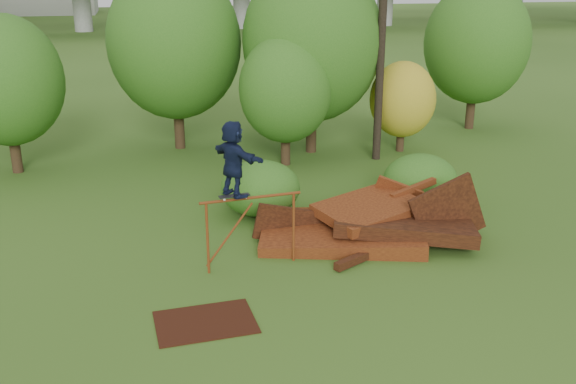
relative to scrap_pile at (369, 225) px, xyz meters
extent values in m
plane|color=#2D5116|center=(-1.41, -2.55, -0.36)|extent=(240.00, 240.00, 0.00)
cube|color=#3C160A|center=(-0.69, 0.07, -0.18)|extent=(4.51, 3.48, 0.66)
cube|color=black|center=(0.81, -0.23, 0.06)|extent=(3.95, 3.18, 0.67)
cube|color=#3C160A|center=(0.11, 0.27, 0.34)|extent=(3.02, 2.52, 0.54)
cube|color=black|center=(1.91, -0.43, 0.29)|extent=(2.15, 0.14, 2.09)
cube|color=#3C160A|center=(1.11, 1.07, 0.19)|extent=(1.31, 0.97, 1.46)
cube|color=black|center=(-1.89, 0.47, -0.01)|extent=(1.98, 0.22, 1.27)
cube|color=black|center=(-0.39, -1.13, -0.24)|extent=(2.05, 1.22, 0.18)
cube|color=#3C160A|center=(1.51, 0.77, 0.59)|extent=(1.48, 0.63, 0.37)
cylinder|color=brown|center=(-4.14, -1.02, 0.48)|extent=(0.06, 0.06, 1.66)
cylinder|color=brown|center=(-2.15, -0.83, 0.48)|extent=(0.06, 0.06, 1.66)
cylinder|color=brown|center=(-3.14, -0.92, 1.31)|extent=(2.30, 0.28, 0.06)
cube|color=black|center=(-3.51, -0.96, 1.40)|extent=(0.69, 0.24, 0.02)
cylinder|color=beige|center=(-3.75, -1.05, 1.36)|extent=(0.05, 0.03, 0.05)
cylinder|color=beige|center=(-3.76, -0.91, 1.36)|extent=(0.05, 0.03, 0.05)
cylinder|color=beige|center=(-3.26, -1.01, 1.36)|extent=(0.05, 0.03, 0.05)
cylinder|color=beige|center=(-3.28, -0.86, 1.36)|extent=(0.05, 0.03, 0.05)
imported|color=#121A38|center=(-3.51, -0.96, 2.24)|extent=(1.18, 1.58, 1.66)
cube|color=black|center=(-4.47, -3.16, -0.34)|extent=(1.95, 1.44, 0.03)
cylinder|color=black|center=(-9.45, 8.09, 0.49)|extent=(0.35, 0.35, 1.69)
ellipsoid|color=#235717|center=(-9.45, 8.09, 2.71)|extent=(3.68, 3.68, 4.23)
cylinder|color=black|center=(-3.91, 9.98, 0.71)|extent=(0.38, 0.38, 2.14)
ellipsoid|color=#235717|center=(-3.91, 9.98, 3.60)|extent=(4.84, 4.84, 5.57)
cylinder|color=black|center=(-0.51, 6.88, 0.37)|extent=(0.32, 0.32, 1.45)
ellipsoid|color=#235717|center=(-0.51, 6.88, 2.28)|extent=(3.16, 3.16, 3.63)
cylinder|color=black|center=(0.80, 8.29, 0.73)|extent=(0.39, 0.39, 2.18)
ellipsoid|color=#235717|center=(0.80, 8.29, 3.68)|extent=(4.97, 4.97, 5.72)
cylinder|color=black|center=(4.07, 7.61, 0.16)|extent=(0.29, 0.29, 1.04)
ellipsoid|color=#A58C19|center=(4.07, 7.61, 1.59)|extent=(2.42, 2.42, 2.78)
cylinder|color=black|center=(8.42, 10.35, 0.63)|extent=(0.37, 0.37, 1.96)
ellipsoid|color=#235717|center=(8.42, 10.35, 3.23)|extent=(4.32, 4.32, 4.97)
ellipsoid|color=#235717|center=(-2.30, 2.32, 0.40)|extent=(2.19, 2.03, 1.52)
ellipsoid|color=#235717|center=(2.25, 1.94, 0.40)|extent=(2.13, 1.95, 1.51)
cylinder|color=black|center=(2.82, 6.81, 4.58)|extent=(0.28, 0.28, 9.88)
camera|label=1|loc=(-5.46, -14.02, 6.01)|focal=40.00mm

